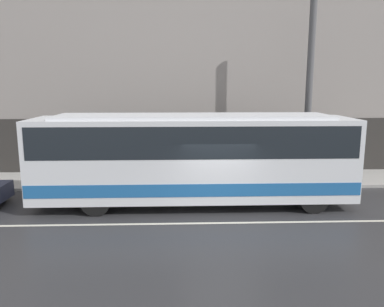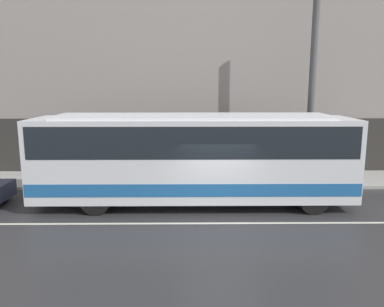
{
  "view_description": "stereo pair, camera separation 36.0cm",
  "coord_description": "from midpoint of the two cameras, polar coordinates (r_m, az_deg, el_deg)",
  "views": [
    {
      "loc": [
        -1.36,
        -11.57,
        4.45
      ],
      "look_at": [
        -0.86,
        2.0,
        1.96
      ],
      "focal_mm": 35.0,
      "sensor_mm": 36.0,
      "label": 1
    },
    {
      "loc": [
        -1.0,
        -11.58,
        4.45
      ],
      "look_at": [
        -0.86,
        2.0,
        1.96
      ],
      "focal_mm": 35.0,
      "sensor_mm": 36.0,
      "label": 2
    }
  ],
  "objects": [
    {
      "name": "building_facade",
      "position": [
        18.97,
        1.55,
        17.17
      ],
      "size": [
        60.0,
        0.35,
        13.8
      ],
      "color": "gray",
      "rests_on": "ground_plane"
    },
    {
      "name": "pedestrian_waiting",
      "position": [
        17.0,
        6.44,
        -1.93
      ],
      "size": [
        0.36,
        0.36,
        1.55
      ],
      "color": "maroon",
      "rests_on": "sidewalk"
    },
    {
      "name": "utility_pole_near",
      "position": [
        17.33,
        16.86,
        9.84
      ],
      "size": [
        0.29,
        0.29,
        8.57
      ],
      "color": "#4C4C4F",
      "rests_on": "sidewalk"
    },
    {
      "name": "sidewalk",
      "position": [
        17.71,
        1.79,
        -3.94
      ],
      "size": [
        60.0,
        3.08,
        0.13
      ],
      "color": "#A09E99",
      "rests_on": "ground_plane"
    },
    {
      "name": "ground_plane",
      "position": [
        12.46,
        3.53,
        -10.54
      ],
      "size": [
        60.0,
        60.0,
        0.0
      ],
      "primitive_type": "plane",
      "color": "#2D2D30"
    },
    {
      "name": "transit_bus",
      "position": [
        13.81,
        -0.55,
        -0.19
      ],
      "size": [
        11.62,
        2.55,
        3.39
      ],
      "color": "silver",
      "rests_on": "ground_plane"
    },
    {
      "name": "lane_stripe",
      "position": [
        12.46,
        3.53,
        -10.52
      ],
      "size": [
        54.0,
        0.14,
        0.01
      ],
      "color": "beige",
      "rests_on": "ground_plane"
    }
  ]
}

